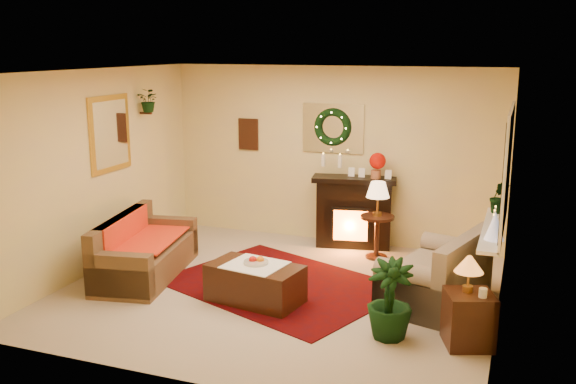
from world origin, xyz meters
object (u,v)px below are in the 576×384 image
(sofa, at_px, (146,243))
(loveseat, at_px, (436,267))
(fireplace, at_px, (354,210))
(end_table_square, at_px, (469,319))
(side_table_round, at_px, (377,235))
(coffee_table, at_px, (255,285))

(sofa, xyz_separation_m, loveseat, (3.57, 0.42, -0.01))
(fireplace, height_order, end_table_square, fireplace)
(fireplace, distance_m, end_table_square, 3.29)
(sofa, height_order, side_table_round, sofa)
(coffee_table, bearing_deg, loveseat, 30.40)
(fireplace, bearing_deg, end_table_square, -65.75)
(sofa, relative_size, coffee_table, 1.71)
(end_table_square, bearing_deg, coffee_table, 173.55)
(sofa, bearing_deg, end_table_square, -18.84)
(sofa, relative_size, fireplace, 1.70)
(sofa, distance_m, fireplace, 3.03)
(coffee_table, bearing_deg, side_table_round, 74.24)
(end_table_square, xyz_separation_m, coffee_table, (-2.39, 0.27, -0.06))
(loveseat, distance_m, coffee_table, 2.07)
(fireplace, xyz_separation_m, coffee_table, (-0.52, -2.43, -0.34))
(loveseat, bearing_deg, side_table_round, 142.84)
(coffee_table, bearing_deg, fireplace, 87.30)
(sofa, xyz_separation_m, side_table_round, (2.60, 1.71, -0.10))
(end_table_square, bearing_deg, loveseat, 114.65)
(fireplace, distance_m, coffee_table, 2.51)
(fireplace, height_order, coffee_table, fireplace)
(side_table_round, xyz_separation_m, coffee_table, (-0.95, -2.03, -0.11))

